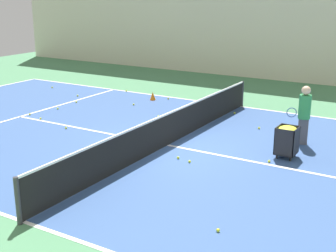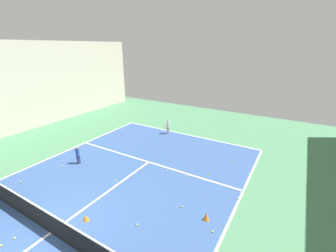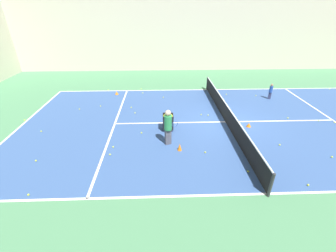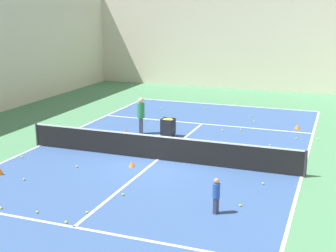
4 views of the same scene
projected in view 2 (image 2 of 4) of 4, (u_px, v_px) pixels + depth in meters
The scene contains 31 objects.
ground_plane at pixel (51, 233), 8.04m from camera, with size 37.73×37.73×0.00m, color #477F56.
court_playing_area at pixel (51, 233), 8.04m from camera, with size 10.69×21.96×0.00m.
line_baseline_near at pixel (187, 135), 16.92m from camera, with size 10.69×0.10×0.00m, color white.
line_service_near at pixel (149, 162), 12.92m from camera, with size 10.69×0.10×0.00m, color white.
line_centre_service at pixel (51, 233), 8.03m from camera, with size 0.10×12.08×0.00m, color white.
tennis_net at pixel (48, 222), 7.87m from camera, with size 10.99×0.10×0.96m.
player_near_baseline at pixel (168, 126), 16.92m from camera, with size 0.30×0.56×1.10m.
child_midcourt at pixel (78, 154), 12.57m from camera, with size 0.26×0.26×1.06m.
training_cone_0 at pixel (86, 218), 8.59m from camera, with size 0.24×0.24×0.21m, color orange.
training_cone_2 at pixel (206, 216), 8.59m from camera, with size 0.23×0.23×0.33m, color orange.
tennis_ball_1 at pixel (205, 137), 16.30m from camera, with size 0.07×0.07×0.07m, color yellow.
tennis_ball_3 at pixel (238, 199), 9.77m from camera, with size 0.07×0.07×0.07m, color yellow.
tennis_ball_4 at pixel (187, 176), 11.44m from camera, with size 0.07×0.07×0.07m, color yellow.
tennis_ball_9 at pixel (1, 245), 7.49m from camera, with size 0.07×0.07×0.07m, color yellow.
tennis_ball_10 at pixel (152, 164), 12.65m from camera, with size 0.07×0.07×0.07m, color yellow.
tennis_ball_11 at pixel (21, 182), 11.00m from camera, with size 0.07×0.07×0.07m, color yellow.
tennis_ball_13 at pixel (121, 129), 18.02m from camera, with size 0.07×0.07×0.07m, color yellow.
tennis_ball_14 at pixel (157, 128), 18.14m from camera, with size 0.07×0.07×0.07m, color yellow.
tennis_ball_17 at pixel (137, 225), 8.36m from camera, with size 0.07×0.07×0.07m, color yellow.
tennis_ball_19 at pixel (116, 180), 11.10m from camera, with size 0.07×0.07×0.07m, color yellow.
tennis_ball_20 at pixel (166, 171), 11.90m from camera, with size 0.07×0.07×0.07m, color yellow.
tennis_ball_23 at pixel (62, 166), 12.46m from camera, with size 0.07×0.07×0.07m, color yellow.
tennis_ball_24 at pixel (182, 207), 9.29m from camera, with size 0.07×0.07×0.07m, color yellow.
tennis_ball_27 at pixel (215, 144), 15.20m from camera, with size 0.07×0.07×0.07m, color yellow.
tennis_ball_29 at pixel (234, 161), 12.99m from camera, with size 0.07×0.07×0.07m, color yellow.
tennis_ball_31 at pixel (15, 238), 7.77m from camera, with size 0.07×0.07×0.07m, color yellow.
tennis_ball_32 at pixel (141, 169), 12.15m from camera, with size 0.07×0.07×0.07m, color yellow.
tennis_ball_33 at pixel (212, 232), 8.05m from camera, with size 0.07×0.07×0.07m, color yellow.
tennis_ball_34 at pixel (207, 138), 16.28m from camera, with size 0.07×0.07×0.07m, color yellow.
tennis_ball_37 at pixel (148, 136), 16.55m from camera, with size 0.07×0.07×0.07m, color yellow.
tennis_ball_38 at pixel (209, 175), 11.59m from camera, with size 0.07×0.07×0.07m, color yellow.
Camera 2 is at (-6.82, 3.24, 6.32)m, focal length 24.00 mm.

